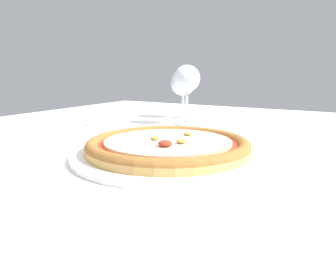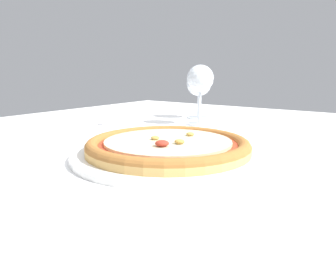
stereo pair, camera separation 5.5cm
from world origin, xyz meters
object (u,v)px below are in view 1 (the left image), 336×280
Objects in this scene: fork at (103,121)px; wine_glass_far_left at (187,81)px; pizza_plate at (168,148)px; dining_table at (191,163)px; wine_glass_far_right at (183,85)px.

fork is 1.06× the size of wine_glass_far_left.
fork is (-0.36, 0.24, -0.01)m from pizza_plate.
wine_glass_far_left is at bearing 111.73° from pizza_plate.
dining_table is 8.95× the size of wine_glass_far_right.
fork is at bearing -160.59° from wine_glass_far_left.
wine_glass_far_right is at bearing 49.39° from fork.
pizza_plate is 1.92× the size of fork.
wine_glass_far_right is (-0.07, 0.11, -0.02)m from wine_glass_far_left.
wine_glass_far_left is (-0.13, 0.32, 0.10)m from pizza_plate.
pizza_plate is 2.26× the size of wine_glass_far_right.
wine_glass_far_left reaches higher than dining_table.
wine_glass_far_left is (-0.06, 0.10, 0.19)m from dining_table.
fork is 0.27m from wine_glass_far_left.
pizza_plate is at bearing -68.27° from wine_glass_far_left.
dining_table is 0.30m from wine_glass_far_right.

